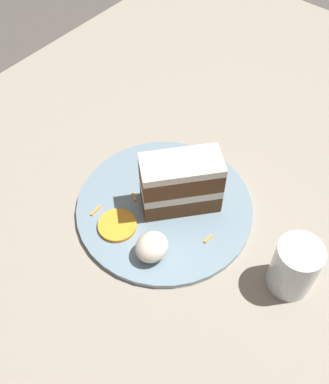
% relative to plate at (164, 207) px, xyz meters
% --- Properties ---
extents(ground_plane, '(6.00, 6.00, 0.00)m').
position_rel_plate_xyz_m(ground_plane, '(0.05, 0.06, -0.03)').
color(ground_plane, '#4C4742').
rests_on(ground_plane, ground).
extents(dining_table, '(1.39, 0.90, 0.02)m').
position_rel_plate_xyz_m(dining_table, '(0.05, 0.06, -0.02)').
color(dining_table, gray).
rests_on(dining_table, ground).
extents(plate, '(0.30, 0.30, 0.01)m').
position_rel_plate_xyz_m(plate, '(0.00, 0.00, 0.00)').
color(plate, gray).
rests_on(plate, dining_table).
extents(cake_slice, '(0.14, 0.13, 0.10)m').
position_rel_plate_xyz_m(cake_slice, '(0.02, -0.02, 0.06)').
color(cake_slice, brown).
rests_on(cake_slice, plate).
extents(cream_dollop, '(0.05, 0.05, 0.04)m').
position_rel_plate_xyz_m(cream_dollop, '(-0.08, -0.04, 0.03)').
color(cream_dollop, silver).
rests_on(cream_dollop, plate).
extents(orange_garnish, '(0.06, 0.06, 0.01)m').
position_rel_plate_xyz_m(orange_garnish, '(-0.08, 0.03, 0.01)').
color(orange_garnish, orange).
rests_on(orange_garnish, plate).
extents(carrot_shreds_scatter, '(0.15, 0.18, 0.00)m').
position_rel_plate_xyz_m(carrot_shreds_scatter, '(-0.00, 0.04, 0.01)').
color(carrot_shreds_scatter, orange).
rests_on(carrot_shreds_scatter, plate).
extents(drinking_glass, '(0.07, 0.07, 0.09)m').
position_rel_plate_xyz_m(drinking_glass, '(0.01, -0.23, 0.03)').
color(drinking_glass, silver).
rests_on(drinking_glass, dining_table).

